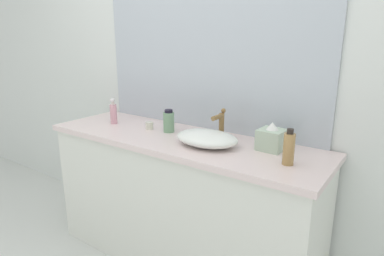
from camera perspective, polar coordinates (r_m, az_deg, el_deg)
name	(u,v)px	position (r m, az deg, el deg)	size (l,w,h in m)	color
bathroom_wall_rear	(202,58)	(2.21, 1.72, 11.85)	(6.00, 0.06, 2.60)	silver
vanity_counter	(180,201)	(2.17, -2.03, -12.32)	(1.77, 0.55, 0.85)	silver
wall_mirror_panel	(205,34)	(2.15, 2.27, 15.66)	(1.60, 0.01, 1.20)	#B2BCC6
sink_basin	(207,138)	(1.86, 2.52, -1.74)	(0.37, 0.26, 0.08)	white
faucet	(220,122)	(1.97, 4.87, 1.04)	(0.03, 0.13, 0.18)	olive
soap_dispenser	(113,113)	(2.37, -13.22, 2.54)	(0.05, 0.05, 0.18)	#DA9BA9
lotion_bottle	(289,148)	(1.64, 16.16, -3.34)	(0.05, 0.05, 0.18)	#A57F49
perfume_bottle	(169,121)	(2.11, -3.97, 1.12)	(0.07, 0.07, 0.14)	gray
tissue_box	(272,138)	(1.83, 13.40, -1.71)	(0.14, 0.14, 0.15)	#B1C8AE
candle_jar	(149,126)	(2.20, -7.27, 0.42)	(0.05, 0.05, 0.05)	silver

